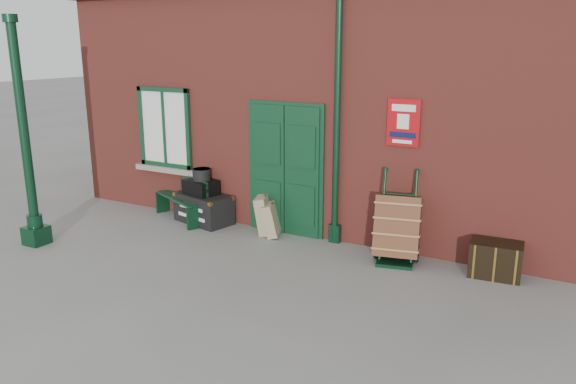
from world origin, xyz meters
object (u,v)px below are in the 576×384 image
Objects in this scene: porter_trolley at (397,228)px; dark_trunk at (496,259)px; bench at (184,197)px; houdini_trunk at (204,208)px.

porter_trolley is 1.95× the size of dark_trunk.
bench is 0.48m from houdini_trunk.
bench reaches higher than dark_trunk.
porter_trolley is (4.14, -0.10, 0.10)m from bench.
bench is 2.02× the size of dark_trunk.
houdini_trunk is 3.70m from porter_trolley.
dark_trunk is at bearing -8.45° from porter_trolley.
bench is at bearing 174.75° from dark_trunk.
dark_trunk is (5.10, 0.00, -0.01)m from houdini_trunk.
bench is 1.04× the size of porter_trolley.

